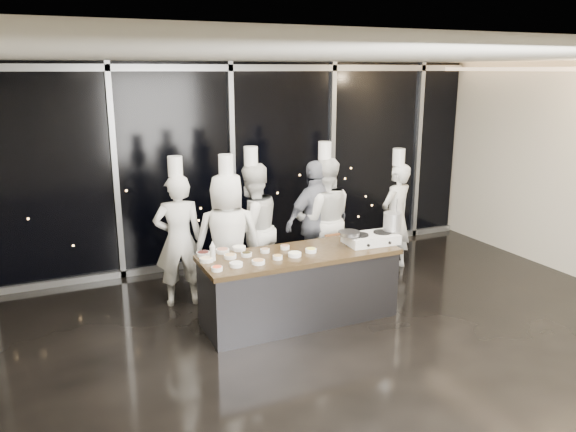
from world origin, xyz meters
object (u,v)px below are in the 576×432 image
at_px(chef_center, 252,228).
at_px(chef_left, 228,240).
at_px(demo_counter, 299,286).
at_px(frying_pan, 348,233).
at_px(chef_right, 324,219).
at_px(chef_far_left, 179,239).
at_px(stove, 371,238).
at_px(stock_pot, 392,221).
at_px(guest, 316,222).
at_px(chef_side, 396,216).

bearing_deg(chef_center, chef_left, 20.60).
bearing_deg(chef_center, demo_counter, 83.41).
bearing_deg(frying_pan, chef_right, 80.03).
bearing_deg(chef_center, chef_far_left, -13.86).
relative_size(demo_counter, stove, 3.58).
relative_size(stove, stock_pot, 2.94).
bearing_deg(stock_pot, chef_center, 141.21).
relative_size(demo_counter, stock_pot, 10.53).
bearing_deg(chef_far_left, stock_pot, 164.02).
height_order(demo_counter, chef_center, chef_center).
relative_size(chef_center, guest, 1.14).
relative_size(stove, guest, 0.38).
relative_size(stock_pot, chef_side, 0.12).
bearing_deg(stock_pot, demo_counter, 177.99).
height_order(demo_counter, chef_left, chef_left).
height_order(demo_counter, frying_pan, frying_pan).
xyz_separation_m(stove, chef_far_left, (-2.23, 1.17, -0.06)).
bearing_deg(stock_pot, chef_right, 106.32).
relative_size(frying_pan, chef_right, 0.24).
bearing_deg(chef_right, chef_side, -166.69).
relative_size(frying_pan, chef_far_left, 0.25).
height_order(stove, frying_pan, frying_pan).
bearing_deg(stock_pot, frying_pan, 177.05).
bearing_deg(chef_side, chef_right, -22.07).
distance_m(demo_counter, guest, 1.50).
relative_size(stove, chef_far_left, 0.34).
bearing_deg(chef_side, frying_pan, 17.41).
xyz_separation_m(demo_counter, frying_pan, (0.68, -0.01, 0.61)).
height_order(stove, chef_right, chef_right).
xyz_separation_m(frying_pan, chef_right, (0.28, 1.19, -0.13)).
bearing_deg(chef_left, guest, -154.31).
distance_m(stove, stock_pot, 0.37).
bearing_deg(stove, chef_right, 95.22).
relative_size(stock_pot, chef_right, 0.11).
relative_size(stock_pot, chef_center, 0.11).
bearing_deg(stock_pot, chef_left, 156.26).
xyz_separation_m(chef_center, guest, (1.01, 0.00, -0.02)).
bearing_deg(frying_pan, chef_left, 151.13).
xyz_separation_m(stove, stock_pot, (0.32, -0.01, 0.19)).
bearing_deg(chef_far_left, frying_pan, 157.86).
bearing_deg(chef_center, chef_side, 163.45).
distance_m(frying_pan, chef_far_left, 2.23).
height_order(stock_pot, guest, guest).
distance_m(stove, chef_center, 1.69).
relative_size(demo_counter, chef_right, 1.18).
height_order(chef_left, guest, chef_left).
distance_m(frying_pan, chef_side, 1.91).
height_order(stock_pot, chef_right, chef_right).
bearing_deg(chef_right, stove, 108.12).
relative_size(frying_pan, guest, 0.27).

